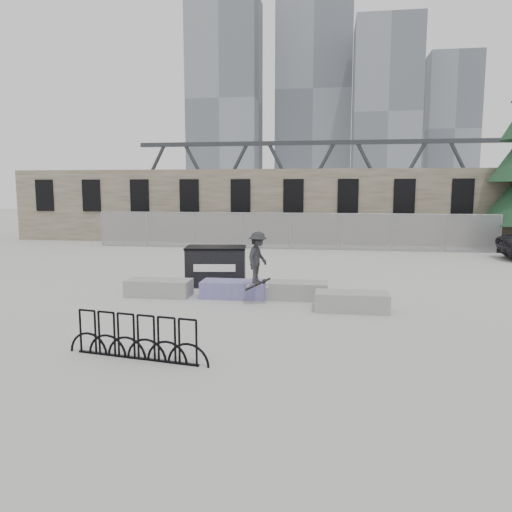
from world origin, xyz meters
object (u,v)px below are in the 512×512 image
Objects in this scene: planter_far_left at (159,287)px; planter_center_right at (295,290)px; dumpster at (216,266)px; skateboarder at (258,258)px; planter_center_left at (234,288)px; planter_offset at (352,301)px; bike_rack at (136,338)px.

planter_far_left is 4.25m from planter_center_right.
skateboarder reaches higher than dumpster.
planter_center_left is 3.73m from planter_offset.
skateboarder is at bearing 174.50° from planter_offset.
planter_offset is (5.91, -1.04, 0.00)m from planter_far_left.
skateboarder reaches higher than planter_center_right.
planter_center_left is 0.64× the size of bike_rack.
planter_far_left is 1.00× the size of planter_offset.
skateboarder is (1.71, 4.89, 0.95)m from bike_rack.
dumpster is at bearing 55.25° from planter_far_left.
planter_center_right is 1.00× the size of planter_offset.
planter_center_left is at bearing 161.62° from planter_offset.
skateboarder is at bearing -133.51° from planter_center_right.
dumpster is (-4.53, 3.03, 0.40)m from planter_offset.
skateboarder is (-0.99, -1.04, 1.11)m from planter_center_right.
dumpster reaches higher than bike_rack.
bike_rack is (-0.83, -5.81, 0.16)m from planter_center_left.
planter_far_left is at bearing -176.78° from planter_center_left.
planter_center_right is at bearing -39.27° from dumpster.
bike_rack reaches higher than planter_center_right.
planter_center_left is 1.69m from skateboarder.
bike_rack is (-2.69, -5.93, 0.16)m from planter_center_right.
planter_center_right is at bearing 65.56° from bike_rack.
dumpster is 0.72× the size of bike_rack.
dumpster is (-2.86, 1.73, 0.40)m from planter_center_right.
planter_far_left and planter_center_right have the same top height.
bike_rack reaches higher than planter_far_left.
planter_offset is 2.89m from skateboarder.
planter_center_left is at bearing -176.27° from planter_center_right.
dumpster is at bearing 118.24° from planter_center_left.
skateboarder reaches higher than bike_rack.
planter_center_right and planter_offset have the same top height.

